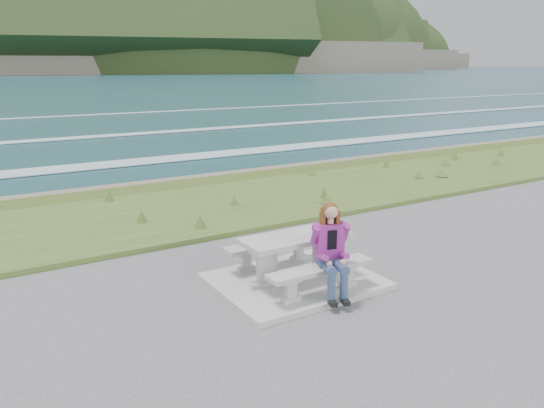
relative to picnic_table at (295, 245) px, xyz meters
The scene contains 9 objects.
concrete_slab 0.63m from the picnic_table, behind, with size 2.60×2.10×0.10m, color #B0B0AA.
picnic_table is the anchor object (origin of this frame).
bench_landward 0.74m from the picnic_table, 90.00° to the right, with size 1.80×0.35×0.45m.
bench_seaward 0.74m from the picnic_table, 90.00° to the left, with size 1.80×0.35×0.45m.
grass_verge 5.05m from the picnic_table, 90.00° to the left, with size 160.00×4.50×0.22m, color #384F1D.
shore_drop 7.93m from the picnic_table, 90.00° to the left, with size 160.00×0.80×2.20m, color #6C6351.
ocean 25.21m from the picnic_table, 90.00° to the left, with size 1600.00×1600.00×0.09m.
headland_range 441.53m from the picnic_table, 64.46° to the left, with size 729.83×363.95×201.74m.
seated_woman 0.84m from the picnic_table, 81.98° to the right, with size 0.60×0.80×1.43m.
Camera 1 is at (-4.56, -6.78, 3.54)m, focal length 35.00 mm.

